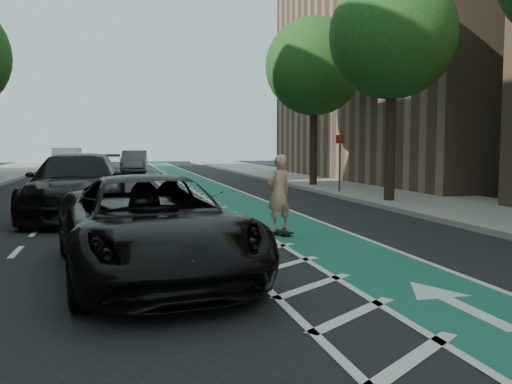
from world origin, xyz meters
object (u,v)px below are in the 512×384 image
object	(u,v)px
suv_far	(78,185)
barrel_a	(34,199)
suv_near	(150,225)
skateboarder	(279,193)

from	to	relation	value
suv_far	barrel_a	world-z (taller)	suv_far
barrel_a	suv_near	bearing A→B (deg)	-71.56
suv_near	suv_far	size ratio (longest dim) A/B	0.91
skateboarder	suv_far	size ratio (longest dim) A/B	0.28
suv_near	barrel_a	xyz separation A→B (m)	(-3.02, 9.07, -0.39)
skateboarder	suv_far	bearing A→B (deg)	-65.76
suv_near	barrel_a	bearing A→B (deg)	101.45
suv_far	barrel_a	xyz separation A→B (m)	(-1.40, 1.38, -0.51)
barrel_a	suv_far	bearing A→B (deg)	-44.64
suv_near	suv_far	distance (m)	7.86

